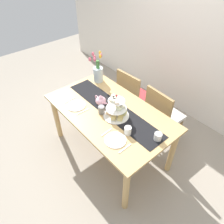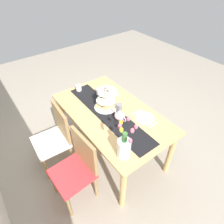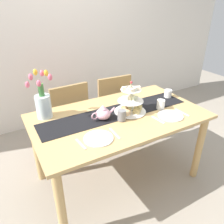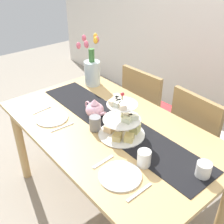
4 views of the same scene
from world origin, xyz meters
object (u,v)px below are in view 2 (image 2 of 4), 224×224
at_px(knife_right, 103,86).
at_px(mug_white_text, 99,92).
at_px(dinner_plate_right, 109,91).
at_px(mug_grey, 119,107).
at_px(fork_right, 115,95).
at_px(fork_left, 153,125).
at_px(knife_left, 137,112).
at_px(chair_right, 55,136).
at_px(teapot, 120,115).
at_px(cream_jug, 79,88).
at_px(dining_table, 111,118).
at_px(chair_left, 77,167).
at_px(tulip_vase, 124,146).
at_px(dinner_plate_left, 145,118).
at_px(tiered_cake_stand, 105,101).

relative_size(knife_right, mug_white_text, 1.79).
xyz_separation_m(dinner_plate_right, mug_grey, (-0.43, 0.16, 0.05)).
distance_m(fork_right, mug_white_text, 0.23).
bearing_deg(fork_left, knife_left, 0.00).
xyz_separation_m(chair_right, knife_right, (0.25, -0.94, 0.26)).
distance_m(knife_left, knife_right, 0.73).
distance_m(teapot, mug_white_text, 0.59).
bearing_deg(cream_jug, dining_table, -172.54).
bearing_deg(cream_jug, teapot, -174.02).
xyz_separation_m(chair_right, cream_jug, (0.38, -0.60, 0.30)).
xyz_separation_m(dining_table, chair_left, (-0.28, 0.68, -0.15)).
relative_size(teapot, mug_white_text, 2.51).
bearing_deg(cream_jug, dinner_plate_right, -128.80).
distance_m(tulip_vase, fork_left, 0.58).
relative_size(dinner_plate_left, dinner_plate_right, 1.00).
height_order(chair_left, knife_right, chair_left).
bearing_deg(knife_right, tiered_cake_stand, 148.62).
distance_m(dining_table, fork_left, 0.56).
bearing_deg(tulip_vase, fork_left, -77.53).
relative_size(dinner_plate_left, mug_white_text, 2.42).
bearing_deg(cream_jug, fork_left, -163.56).
xyz_separation_m(chair_right, tulip_vase, (-0.89, -0.38, 0.40)).
bearing_deg(fork_left, tulip_vase, 102.47).
relative_size(chair_left, cream_jug, 10.71).
bearing_deg(chair_left, mug_grey, -72.41).
distance_m(tulip_vase, fork_right, 1.03).
distance_m(teapot, mug_grey, 0.17).
xyz_separation_m(dining_table, mug_grey, (-0.03, -0.10, 0.16)).
bearing_deg(chair_left, tulip_vase, -130.24).
xyz_separation_m(chair_left, fork_right, (0.53, -0.94, 0.26)).
height_order(tiered_cake_stand, fork_right, tiered_cake_stand).
xyz_separation_m(chair_right, dinner_plate_right, (0.11, -0.94, 0.26)).
relative_size(chair_right, cream_jug, 10.71).
xyz_separation_m(fork_right, mug_grey, (-0.28, 0.16, 0.05)).
distance_m(dining_table, tulip_vase, 0.72).
relative_size(teapot, knife_left, 1.40).
relative_size(chair_right, dinner_plate_right, 3.96).
xyz_separation_m(dining_table, mug_white_text, (0.41, -0.09, 0.16)).
xyz_separation_m(knife_left, knife_right, (0.73, 0.00, 0.00)).
distance_m(knife_right, mug_grey, 0.60).
bearing_deg(tiered_cake_stand, knife_right, -31.38).
bearing_deg(mug_grey, dining_table, 71.34).
xyz_separation_m(chair_right, fork_right, (-0.04, -0.94, 0.26)).
distance_m(dining_table, mug_white_text, 0.45).
xyz_separation_m(chair_left, dinner_plate_right, (0.68, -0.94, 0.26)).
relative_size(tiered_cake_stand, knife_right, 1.79).
relative_size(dining_table, fork_right, 10.58).
bearing_deg(fork_right, cream_jug, 39.11).
height_order(mug_grey, mug_white_text, mug_grey).
bearing_deg(mug_white_text, tiered_cake_stand, 161.78).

